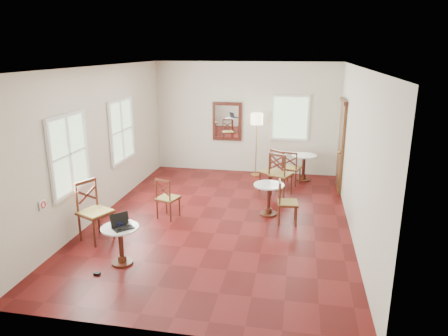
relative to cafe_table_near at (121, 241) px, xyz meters
name	(u,v)px	position (x,y,z in m)	size (l,w,h in m)	color
ground	(221,220)	(1.23, 2.01, -0.39)	(7.00, 7.00, 0.00)	#550E0E
room_shell	(221,125)	(1.17, 2.29, 1.50)	(5.02, 7.02, 3.01)	beige
cafe_table_near	(121,241)	(0.00, 0.00, 0.00)	(0.60, 0.60, 0.63)	#4B2212
cafe_table_mid	(269,196)	(2.14, 2.45, 0.02)	(0.63, 0.63, 0.66)	#4B2212
cafe_table_back	(304,165)	(2.85, 4.96, 0.03)	(0.64, 0.64, 0.68)	#4B2212
chair_near_a	(167,198)	(0.15, 1.91, 0.04)	(0.50, 0.50, 0.86)	#4B2212
chair_near_b	(94,211)	(-0.82, 0.73, 0.15)	(0.67, 0.67, 1.09)	#4B2212
chair_mid_a	(280,174)	(2.30, 3.67, 0.13)	(0.63, 0.63, 1.04)	#4B2212
chair_mid_b	(286,202)	(2.52, 2.09, 0.04)	(0.44, 0.44, 0.87)	#4B2212
chair_back_a	(292,168)	(2.55, 4.54, 0.05)	(0.51, 0.51, 0.88)	#4B2212
chair_back_b	(272,171)	(2.09, 3.98, 0.10)	(0.64, 0.64, 0.99)	#4B2212
floor_lamp	(257,123)	(1.58, 5.16, 1.05)	(0.33, 0.33, 1.70)	#BF8C3F
laptop	(122,224)	(0.04, -0.01, 0.29)	(0.39, 0.39, 0.22)	black
mouse	(119,229)	(0.04, -0.11, 0.26)	(0.11, 0.07, 0.04)	black
navy_mug	(119,224)	(-0.01, 0.01, 0.28)	(0.10, 0.07, 0.08)	black
water_glass	(130,223)	(0.15, 0.06, 0.29)	(0.06, 0.06, 0.11)	white
power_adapter	(97,274)	(-0.23, -0.41, -0.37)	(0.09, 0.06, 0.04)	black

